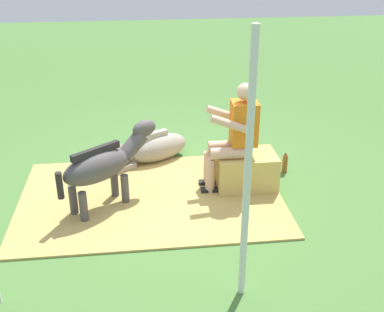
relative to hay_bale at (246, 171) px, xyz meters
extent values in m
plane|color=#4C7A38|center=(0.89, -0.10, -0.22)|extent=(24.00, 24.00, 0.00)
cube|color=tan|center=(1.16, 0.14, -0.21)|extent=(3.07, 2.08, 0.02)
cube|color=tan|center=(0.00, 0.00, 0.00)|extent=(0.72, 0.50, 0.45)
cylinder|color=#D8AD8C|center=(0.25, 0.10, 0.29)|extent=(0.40, 0.15, 0.14)
cylinder|color=#D8AD8C|center=(0.45, 0.09, 0.00)|extent=(0.11, 0.11, 0.45)
cube|color=black|center=(0.45, 0.09, -0.19)|extent=(0.22, 0.10, 0.06)
cylinder|color=#D8AD8C|center=(0.25, -0.10, 0.29)|extent=(0.40, 0.15, 0.14)
cylinder|color=#D8AD8C|center=(0.45, -0.11, 0.00)|extent=(0.11, 0.11, 0.45)
cube|color=black|center=(0.45, -0.11, -0.19)|extent=(0.22, 0.10, 0.06)
cube|color=orange|center=(0.05, 0.00, 0.62)|extent=(0.31, 0.29, 0.52)
cylinder|color=#D8AD8C|center=(0.23, 0.16, 0.67)|extent=(0.50, 0.10, 0.26)
cylinder|color=#D8AD8C|center=(0.23, -0.16, 0.67)|extent=(0.50, 0.10, 0.26)
sphere|color=#D8AD8C|center=(0.05, 0.00, 1.00)|extent=(0.20, 0.20, 0.20)
ellipsoid|color=#4C4747|center=(1.74, 0.31, 0.31)|extent=(0.86, 0.77, 0.34)
cylinder|color=#4C4747|center=(1.58, 0.06, -0.04)|extent=(0.09, 0.09, 0.36)
cylinder|color=#4C4747|center=(1.46, 0.21, -0.04)|extent=(0.09, 0.09, 0.36)
cylinder|color=#4C4747|center=(2.02, 0.40, -0.04)|extent=(0.09, 0.09, 0.36)
cylinder|color=#4C4747|center=(1.90, 0.56, -0.04)|extent=(0.09, 0.09, 0.36)
cylinder|color=#4C4747|center=(1.35, 0.00, 0.41)|extent=(0.40, 0.37, 0.33)
ellipsoid|color=#4C4747|center=(1.20, -0.11, 0.57)|extent=(0.35, 0.32, 0.20)
cube|color=#2A2727|center=(1.74, 0.31, 0.50)|extent=(0.51, 0.42, 0.08)
cylinder|color=#2A2727|center=(2.11, 0.60, 0.26)|extent=(0.07, 0.07, 0.30)
ellipsoid|color=gray|center=(1.02, -0.91, -0.04)|extent=(0.96, 0.77, 0.36)
cube|color=gray|center=(1.50, -0.66, -0.17)|extent=(0.36, 0.34, 0.10)
cylinder|color=gray|center=(1.51, -0.65, 0.02)|extent=(0.34, 0.29, 0.30)
ellipsoid|color=gray|center=(1.67, -0.56, 0.10)|extent=(0.34, 0.28, 0.20)
cube|color=#B5A999|center=(1.09, -0.87, 0.16)|extent=(0.43, 0.28, 0.08)
cylinder|color=brown|center=(-0.60, -0.34, -0.11)|extent=(0.07, 0.07, 0.23)
cone|color=brown|center=(-0.60, -0.34, 0.03)|extent=(0.06, 0.06, 0.06)
cylinder|color=silver|center=(0.44, 1.86, 0.93)|extent=(0.06, 0.06, 2.32)
camera|label=1|loc=(1.27, 5.13, 2.68)|focal=45.30mm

